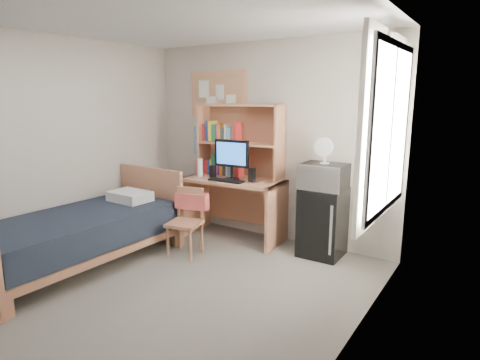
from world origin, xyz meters
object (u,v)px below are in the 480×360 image
Objects in this scene: bulletin_board at (218,94)px; mini_fridge at (323,222)px; bed at (79,240)px; monitor at (232,160)px; desk_chair at (185,223)px; speaker_left at (213,171)px; speaker_right at (252,175)px; microwave at (324,176)px; desk at (234,209)px; desk_fan at (325,152)px.

mini_fridge is at bearing -8.20° from bulletin_board.
bed is (-0.46, -2.05, -1.62)m from bulletin_board.
desk_chair is at bearing -105.16° from monitor.
speaker_right is (0.60, 0.04, 0.01)m from speaker_left.
bulletin_board reaches higher than microwave.
desk_fan is at bearing -0.65° from desk.
mini_fridge is at bearing 2.47° from speaker_left.
desk is 1.23m from mini_fridge.
desk_chair is at bearing 48.93° from bed.
microwave is (2.18, 1.78, 0.68)m from bed.
speaker_left is 1.57m from desk_fan.
desk is at bearing -33.78° from bulletin_board.
bulletin_board reaches higher than speaker_right.
bulletin_board reaches higher than bed.
desk_fan reaches higher than mini_fridge.
speaker_right is at bearing 46.99° from desk_chair.
bulletin_board is 1.86m from desk_fan.
speaker_right reaches higher than speaker_left.
monitor is at bearing 61.13° from bed.
desk is at bearing 11.31° from speaker_left.
speaker_left is 1.53m from microwave.
microwave is at bearing 19.98° from desk_chair.
desk_fan is at bearing 0.00° from microwave.
speaker_left is 0.32× the size of microwave.
bed is (-2.18, -1.80, -0.12)m from mini_fridge.
bulletin_board is 5.77× the size of speaker_left.
desk_chair is 4.61× the size of speaker_right.
microwave is (1.38, 0.90, 0.57)m from desk_chair.
bulletin_board is at bearing 112.44° from speaker_left.
monitor is 1.04× the size of microwave.
microwave is at bearing -8.85° from bulletin_board.
bulletin_board is at bearing 170.35° from microwave.
bulletin_board is at bearing 142.58° from desk.
desk_fan is at bearing 1.73° from speaker_left.
bed is at bearing -141.33° from mini_fridge.
desk_chair is 0.38× the size of bed.
bulletin_board is 1.13× the size of mini_fridge.
mini_fridge is 3.05× the size of desk_fan.
desk_fan reaches higher than bed.
speaker_right is 0.65× the size of desk_fan.
desk_chair is 1.04m from speaker_right.
desk_fan is (1.38, 0.90, 0.86)m from desk_chair.
monitor is at bearing 0.00° from speaker_left.
speaker_right is at bearing -174.32° from microwave.
mini_fridge is 0.56m from microwave.
monitor is (0.16, 0.77, 0.68)m from desk_chair.
bulletin_board is at bearing 93.37° from desk_chair.
bulletin_board is 5.35× the size of speaker_right.
bed is 2.07m from monitor.
desk is 1.35m from microwave.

